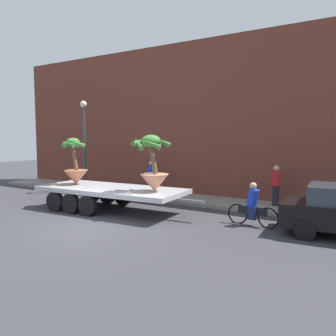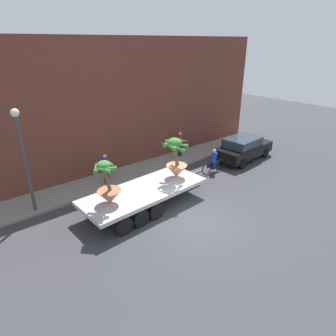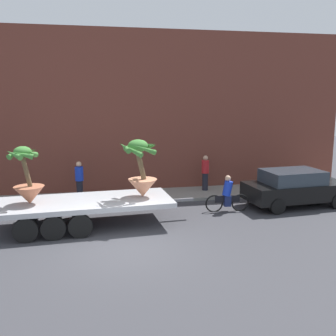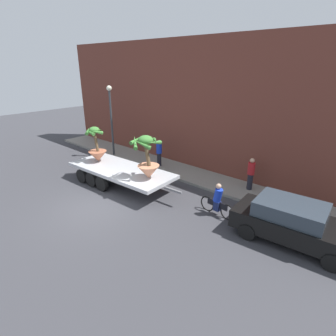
# 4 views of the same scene
# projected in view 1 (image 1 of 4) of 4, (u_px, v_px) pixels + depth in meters

# --- Properties ---
(ground_plane) EXTENTS (60.00, 60.00, 0.00)m
(ground_plane) POSITION_uv_depth(u_px,v_px,m) (88.00, 229.00, 11.29)
(ground_plane) COLOR #38383D
(sidewalk) EXTENTS (24.00, 2.20, 0.15)m
(sidewalk) POSITION_uv_depth(u_px,v_px,m) (179.00, 198.00, 16.46)
(sidewalk) COLOR gray
(sidewalk) RESTS_ON ground
(building_facade) EXTENTS (24.00, 1.20, 7.79)m
(building_facade) POSITION_uv_depth(u_px,v_px,m) (195.00, 120.00, 17.55)
(building_facade) COLOR brown
(building_facade) RESTS_ON ground
(flatbed_trailer) EXTENTS (7.27, 2.80, 0.98)m
(flatbed_trailer) POSITION_uv_depth(u_px,v_px,m) (106.00, 192.00, 14.02)
(flatbed_trailer) COLOR #B7BABF
(flatbed_trailer) RESTS_ON ground
(potted_palm_rear) EXTENTS (1.50, 1.53, 2.15)m
(potted_palm_rear) POSITION_uv_depth(u_px,v_px,m) (153.00, 167.00, 12.80)
(potted_palm_rear) COLOR tan
(potted_palm_rear) RESTS_ON flatbed_trailer
(potted_palm_middle) EXTENTS (1.24, 1.11, 2.03)m
(potted_palm_middle) POSITION_uv_depth(u_px,v_px,m) (75.00, 167.00, 14.72)
(potted_palm_middle) COLOR #B26647
(potted_palm_middle) RESTS_ON flatbed_trailer
(cyclist) EXTENTS (1.84, 0.37, 1.54)m
(cyclist) POSITION_uv_depth(u_px,v_px,m) (253.00, 207.00, 11.60)
(cyclist) COLOR black
(cyclist) RESTS_ON ground
(pedestrian_near_gate) EXTENTS (0.36, 0.36, 1.71)m
(pedestrian_near_gate) POSITION_uv_depth(u_px,v_px,m) (276.00, 185.00, 14.23)
(pedestrian_near_gate) COLOR black
(pedestrian_near_gate) RESTS_ON sidewalk
(pedestrian_far_left) EXTENTS (0.36, 0.36, 1.71)m
(pedestrian_far_left) POSITION_uv_depth(u_px,v_px,m) (151.00, 177.00, 16.86)
(pedestrian_far_left) COLOR black
(pedestrian_far_left) RESTS_ON sidewalk
(street_lamp) EXTENTS (0.36, 0.36, 4.83)m
(street_lamp) POSITION_uv_depth(u_px,v_px,m) (84.00, 133.00, 18.34)
(street_lamp) COLOR #383D42
(street_lamp) RESTS_ON sidewalk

